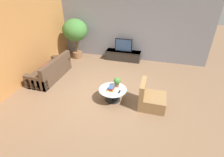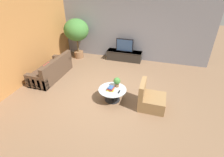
# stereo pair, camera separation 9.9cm
# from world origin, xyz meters

# --- Properties ---
(ground_plane) EXTENTS (24.00, 24.00, 0.00)m
(ground_plane) POSITION_xyz_m (0.00, 0.00, 0.00)
(ground_plane) COLOR brown
(back_wall_stone) EXTENTS (7.40, 0.12, 3.00)m
(back_wall_stone) POSITION_xyz_m (0.00, 3.26, 1.50)
(back_wall_stone) COLOR gray
(back_wall_stone) RESTS_ON ground
(side_wall_left) EXTENTS (0.12, 7.40, 3.00)m
(side_wall_left) POSITION_xyz_m (-3.26, 0.20, 1.50)
(side_wall_left) COLOR #B2753D
(side_wall_left) RESTS_ON ground
(media_console) EXTENTS (1.69, 0.50, 0.46)m
(media_console) POSITION_xyz_m (-0.07, 2.94, 0.24)
(media_console) COLOR #2D2823
(media_console) RESTS_ON ground
(television) EXTENTS (0.81, 0.13, 0.60)m
(television) POSITION_xyz_m (-0.07, 2.94, 0.76)
(television) COLOR black
(television) RESTS_ON media_console
(coffee_table) EXTENTS (0.91, 0.91, 0.42)m
(coffee_table) POSITION_xyz_m (0.30, -0.29, 0.29)
(coffee_table) COLOR black
(coffee_table) RESTS_ON ground
(couch_by_wall) EXTENTS (0.84, 1.98, 0.84)m
(couch_by_wall) POSITION_xyz_m (-2.48, 0.48, 0.29)
(couch_by_wall) COLOR #4C3828
(couch_by_wall) RESTS_ON ground
(armchair_wicker) EXTENTS (0.80, 0.76, 0.86)m
(armchair_wicker) POSITION_xyz_m (1.53, -0.29, 0.27)
(armchair_wicker) COLOR olive
(armchair_wicker) RESTS_ON ground
(potted_palm_tall) EXTENTS (1.16, 1.16, 1.90)m
(potted_palm_tall) POSITION_xyz_m (-2.35, 2.61, 1.33)
(potted_palm_tall) COLOR brown
(potted_palm_tall) RESTS_ON ground
(potted_plant_tabletop) EXTENTS (0.23, 0.23, 0.33)m
(potted_plant_tabletop) POSITION_xyz_m (0.39, -0.09, 0.61)
(potted_plant_tabletop) COLOR brown
(potted_plant_tabletop) RESTS_ON coffee_table
(book_stack) EXTENTS (0.24, 0.25, 0.11)m
(book_stack) POSITION_xyz_m (0.26, -0.35, 0.48)
(book_stack) COLOR gold
(book_stack) RESTS_ON coffee_table
(remote_black) EXTENTS (0.05, 0.16, 0.02)m
(remote_black) POSITION_xyz_m (0.54, -0.39, 0.43)
(remote_black) COLOR black
(remote_black) RESTS_ON coffee_table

